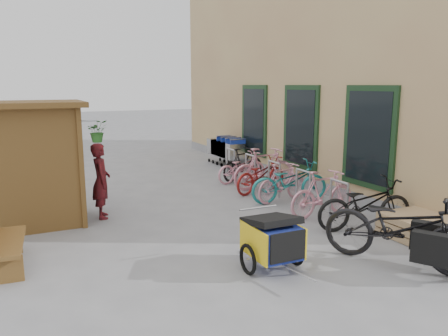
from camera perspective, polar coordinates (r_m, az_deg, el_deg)
name	(u,v)px	position (r m, az deg, el deg)	size (l,w,h in m)	color
ground	(235,240)	(7.85, 1.46, -9.36)	(80.00, 80.00, 0.00)	gray
building	(353,60)	(14.83, 16.56, 13.43)	(6.07, 13.00, 7.00)	tan
kiosk	(22,147)	(9.10, -24.88, 2.52)	(2.49, 1.65, 2.40)	brown
bike_rack	(274,175)	(10.82, 6.55, -0.93)	(0.05, 5.35, 0.86)	#A5A8AD
pallet_stack	(421,228)	(8.56, 24.39, -7.14)	(1.00, 1.20, 0.40)	tan
bench	(2,239)	(7.33, -27.01, -8.28)	(0.52, 1.44, 0.90)	brown
shopping_carts	(225,148)	(14.79, 0.15, 2.61)	(0.57, 1.92, 1.02)	silver
child_trailer	(272,238)	(6.57, 6.34, -9.04)	(0.88, 1.48, 0.87)	navy
cargo_bike	(401,228)	(7.12, 22.14, -7.28)	(1.86, 2.37, 1.20)	black
person_kiosk	(101,181)	(9.26, -15.76, -1.62)	(0.57, 0.37, 1.55)	maroon
bike_0	(365,204)	(8.66, 17.91, -4.50)	(0.66, 1.90, 1.00)	black
bike_1	(323,193)	(9.27, 12.76, -3.26)	(0.46, 1.64, 0.99)	pink
bike_2	(289,182)	(10.24, 8.54, -1.79)	(0.65, 1.88, 0.99)	teal
bike_3	(282,182)	(10.32, 7.61, -1.85)	(0.43, 1.53, 0.92)	pink
bike_4	(261,175)	(11.14, 4.85, -0.89)	(0.60, 1.72, 0.90)	maroon
bike_5	(264,168)	(11.52, 5.26, -0.02)	(0.52, 1.83, 1.10)	pink
bike_6	(242,168)	(12.26, 2.32, 0.06)	(0.56, 1.60, 0.84)	pink
bike_7	(243,164)	(12.56, 2.53, 0.55)	(0.44, 1.57, 0.94)	black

